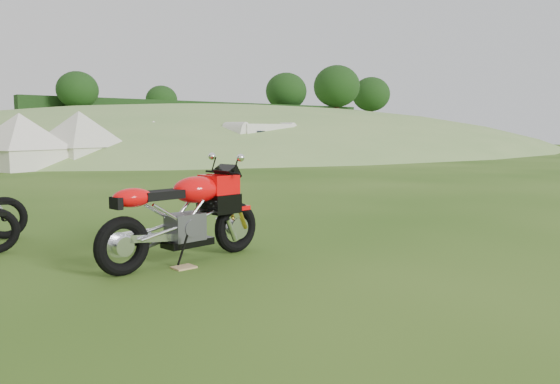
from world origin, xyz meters
TOP-DOWN VIEW (x-y plane):
  - ground at (0.00, 0.00)m, footprint 120.00×120.00m
  - hillside at (24.00, 40.00)m, footprint 80.00×64.00m
  - hedgerow at (24.00, 40.00)m, footprint 36.00×1.20m
  - sport_motorcycle at (-1.10, 0.79)m, footprint 2.28×0.82m
  - plywood_board at (-1.24, 0.55)m, footprint 0.27×0.22m
  - tent_left at (1.37, 19.27)m, footprint 3.63×3.63m
  - tent_mid at (4.02, 19.91)m, footprint 3.75×3.75m
  - tent_right at (8.63, 21.97)m, footprint 2.87×2.87m
  - caravan at (13.39, 18.83)m, footprint 4.47×2.34m

SIDE VIEW (x-z plane):
  - ground at x=0.00m, z-range 0.00..0.00m
  - hillside at x=24.00m, z-range -4.00..4.00m
  - hedgerow at x=24.00m, z-range -4.30..4.30m
  - plywood_board at x=-1.24m, z-range 0.00..0.02m
  - sport_motorcycle at x=-1.10m, z-range 0.00..1.34m
  - caravan at x=13.39m, z-range 0.00..2.01m
  - tent_right at x=8.63m, z-range 0.00..2.31m
  - tent_left at x=1.37m, z-range 0.00..2.45m
  - tent_mid at x=4.02m, z-range 0.00..2.55m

